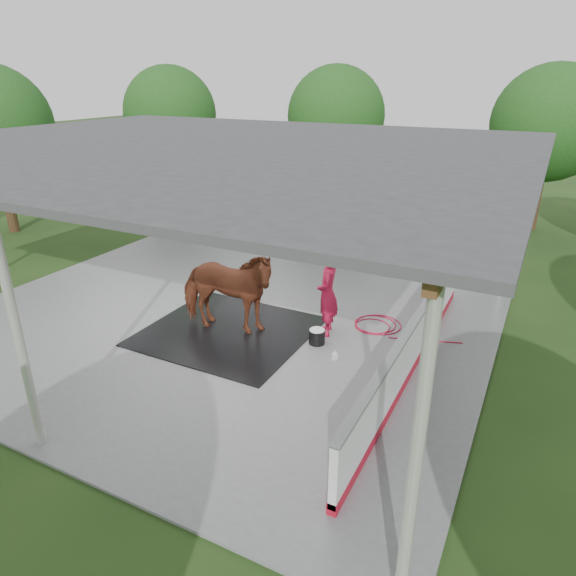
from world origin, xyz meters
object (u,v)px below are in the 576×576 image
at_px(horse, 226,291).
at_px(wash_bucket, 317,336).
at_px(dasher_board, 413,346).
at_px(handler, 328,293).

xyz_separation_m(horse, wash_bucket, (1.99, 0.42, -0.82)).
height_order(dasher_board, handler, handler).
distance_m(horse, handler, 2.20).
bearing_deg(handler, dasher_board, 52.87).
bearing_deg(handler, wash_bucket, -17.67).
height_order(handler, wash_bucket, handler).
distance_m(dasher_board, handler, 2.24).
height_order(dasher_board, horse, horse).
bearing_deg(wash_bucket, dasher_board, -4.89).
distance_m(horse, wash_bucket, 2.19).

